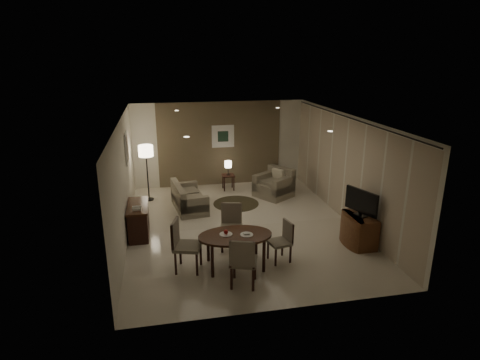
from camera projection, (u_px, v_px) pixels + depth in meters
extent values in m
cube|color=beige|center=(242.00, 226.00, 10.06)|extent=(5.50, 7.00, 0.00)
cube|color=white|center=(242.00, 119.00, 9.25)|extent=(5.50, 7.00, 0.00)
cube|color=brown|center=(220.00, 144.00, 12.92)|extent=(5.50, 0.00, 2.70)
cube|color=silver|center=(124.00, 181.00, 9.14)|extent=(0.00, 7.00, 2.70)
cube|color=silver|center=(348.00, 168.00, 10.17)|extent=(0.00, 7.00, 2.70)
cube|color=brown|center=(220.00, 144.00, 12.91)|extent=(3.96, 0.03, 2.70)
cylinder|color=black|center=(349.00, 118.00, 9.77)|extent=(0.03, 6.80, 0.03)
cube|color=silver|center=(223.00, 136.00, 12.83)|extent=(0.72, 0.03, 0.72)
cube|color=#1B3122|center=(223.00, 136.00, 12.82)|extent=(0.34, 0.01, 0.34)
cube|color=silver|center=(127.00, 148.00, 10.11)|extent=(0.03, 0.60, 0.80)
cube|color=gray|center=(127.00, 148.00, 10.11)|extent=(0.01, 0.46, 0.64)
cylinder|color=white|center=(186.00, 137.00, 7.30)|extent=(0.10, 0.10, 0.01)
cylinder|color=white|center=(330.00, 131.00, 7.83)|extent=(0.10, 0.10, 0.01)
cylinder|color=white|center=(177.00, 110.00, 10.67)|extent=(0.10, 0.10, 0.01)
cylinder|color=white|center=(278.00, 108.00, 11.20)|extent=(0.10, 0.10, 0.01)
cylinder|color=white|center=(226.00, 234.00, 7.97)|extent=(0.26, 0.26, 0.02)
cylinder|color=white|center=(247.00, 235.00, 7.95)|extent=(0.26, 0.26, 0.02)
sphere|color=#A11312|center=(226.00, 232.00, 7.96)|extent=(0.09, 0.09, 0.09)
cube|color=white|center=(247.00, 234.00, 7.95)|extent=(0.12, 0.08, 0.03)
cylinder|color=#39301F|center=(236.00, 204.00, 11.54)|extent=(1.31, 1.31, 0.01)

